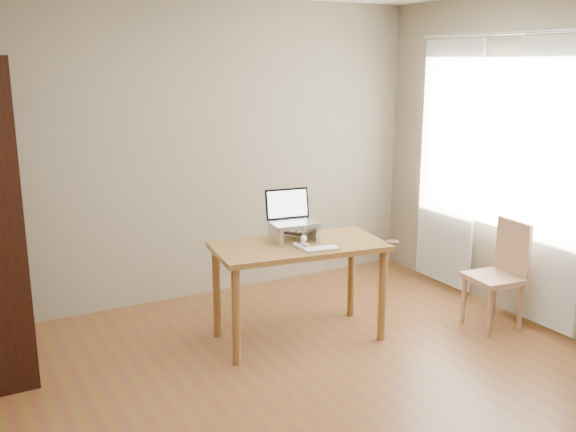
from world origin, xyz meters
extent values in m
cube|color=brown|center=(0.00, 0.00, -0.01)|extent=(4.00, 4.50, 0.02)
cube|color=#827557|center=(0.00, 2.26, 1.30)|extent=(4.00, 0.02, 2.60)
cube|color=white|center=(1.98, 0.80, 1.40)|extent=(0.01, 1.80, 1.40)
cube|color=black|center=(-1.84, 1.55, 0.03)|extent=(0.30, 0.84, 0.02)
cube|color=black|center=(-1.81, 1.55, 0.20)|extent=(0.20, 0.78, 0.28)
cube|color=black|center=(-1.84, 1.55, 0.37)|extent=(0.30, 0.84, 0.03)
cube|color=black|center=(-1.81, 1.55, 0.54)|extent=(0.20, 0.78, 0.28)
cube|color=black|center=(-1.81, 1.55, 0.88)|extent=(0.20, 0.78, 0.28)
cube|color=white|center=(1.92, 0.25, 1.15)|extent=(0.03, 0.70, 2.20)
cube|color=white|center=(1.92, 1.35, 1.15)|extent=(0.03, 0.70, 2.20)
cylinder|color=silver|center=(1.92, 0.80, 2.28)|extent=(0.03, 1.90, 0.03)
cube|color=brown|center=(0.17, 0.98, 0.73)|extent=(1.33, 0.79, 0.04)
cylinder|color=brown|center=(-0.41, 1.23, 0.35)|extent=(0.06, 0.06, 0.71)
cylinder|color=brown|center=(0.74, 1.23, 0.35)|extent=(0.06, 0.06, 0.71)
cylinder|color=brown|center=(-0.41, 0.72, 0.35)|extent=(0.06, 0.06, 0.71)
cylinder|color=brown|center=(0.74, 0.72, 0.35)|extent=(0.06, 0.06, 0.71)
cube|color=silver|center=(0.02, 1.06, 0.81)|extent=(0.03, 0.25, 0.12)
cube|color=silver|center=(0.31, 1.06, 0.81)|extent=(0.03, 0.25, 0.12)
cube|color=silver|center=(0.17, 1.06, 0.88)|extent=(0.32, 0.25, 0.01)
cube|color=silver|center=(0.17, 1.06, 0.89)|extent=(0.37, 0.28, 0.02)
cube|color=black|center=(0.17, 1.20, 1.01)|extent=(0.35, 0.09, 0.23)
cube|color=white|center=(0.17, 1.19, 1.01)|extent=(0.32, 0.08, 0.20)
cube|color=silver|center=(0.22, 0.76, 0.76)|extent=(0.28, 0.16, 0.02)
cube|color=white|center=(0.22, 0.76, 0.77)|extent=(0.26, 0.14, 0.00)
cylinder|color=#502D1B|center=(0.80, 0.68, 0.75)|extent=(0.10, 0.10, 0.01)
ellipsoid|color=#4B423B|center=(0.13, 1.09, 0.82)|extent=(0.18, 0.40, 0.14)
ellipsoid|color=#4B423B|center=(0.13, 1.20, 0.81)|extent=(0.16, 0.17, 0.13)
ellipsoid|color=#4B423B|center=(0.13, 0.90, 0.84)|extent=(0.10, 0.10, 0.10)
ellipsoid|color=silver|center=(0.13, 0.94, 0.80)|extent=(0.09, 0.09, 0.08)
sphere|color=silver|center=(0.13, 0.86, 0.82)|extent=(0.05, 0.05, 0.05)
cone|color=#4B423B|center=(0.10, 0.90, 0.88)|extent=(0.03, 0.04, 0.04)
cone|color=#4B423B|center=(0.16, 0.90, 0.88)|extent=(0.03, 0.04, 0.04)
cylinder|color=silver|center=(0.10, 0.89, 0.77)|extent=(0.03, 0.09, 0.03)
cylinder|color=silver|center=(0.16, 0.89, 0.77)|extent=(0.03, 0.09, 0.03)
cylinder|color=#4B423B|center=(0.22, 1.22, 0.77)|extent=(0.14, 0.21, 0.03)
cube|color=tan|center=(1.63, 0.44, 0.40)|extent=(0.41, 0.41, 0.04)
cylinder|color=tan|center=(1.47, 0.29, 0.20)|extent=(0.04, 0.04, 0.40)
cylinder|color=tan|center=(1.78, 0.29, 0.20)|extent=(0.04, 0.04, 0.40)
cylinder|color=tan|center=(1.47, 0.59, 0.20)|extent=(0.04, 0.04, 0.40)
cylinder|color=tan|center=(1.78, 0.59, 0.20)|extent=(0.04, 0.04, 0.40)
cube|color=tan|center=(1.80, 0.44, 0.63)|extent=(0.06, 0.36, 0.45)
camera|label=1|loc=(-2.09, -2.99, 2.07)|focal=40.00mm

